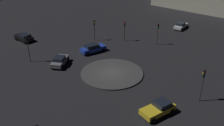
{
  "coord_description": "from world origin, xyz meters",
  "views": [
    {
      "loc": [
        -19.18,
        26.17,
        18.44
      ],
      "look_at": [
        0.0,
        0.0,
        1.8
      ],
      "focal_mm": 39.68,
      "sensor_mm": 36.0,
      "label": 1
    }
  ],
  "objects_px": {
    "car_yellow": "(159,108)",
    "traffic_light_southeast": "(94,26)",
    "car_grey": "(60,61)",
    "traffic_light_west": "(203,80)",
    "car_blue": "(93,48)",
    "traffic_light_south": "(158,30)",
    "car_silver": "(181,25)",
    "car_black": "(24,37)",
    "traffic_light_east": "(28,44)",
    "traffic_light_southeast_near": "(125,27)"
  },
  "relations": [
    {
      "from": "car_black",
      "to": "car_grey",
      "type": "xyz_separation_m",
      "value": [
        -13.36,
        3.03,
        0.0
      ]
    },
    {
      "from": "car_yellow",
      "to": "traffic_light_east",
      "type": "xyz_separation_m",
      "value": [
        23.05,
        0.34,
        2.36
      ]
    },
    {
      "from": "traffic_light_southeast",
      "to": "traffic_light_southeast_near",
      "type": "distance_m",
      "value": 5.85
    },
    {
      "from": "car_black",
      "to": "traffic_light_east",
      "type": "relative_size",
      "value": 0.94
    },
    {
      "from": "traffic_light_southeast_near",
      "to": "car_yellow",
      "type": "bearing_deg",
      "value": 18.03
    },
    {
      "from": "car_black",
      "to": "traffic_light_southeast",
      "type": "xyz_separation_m",
      "value": [
        -11.07,
        -8.44,
        2.18
      ]
    },
    {
      "from": "car_yellow",
      "to": "traffic_light_south",
      "type": "bearing_deg",
      "value": -132.71
    },
    {
      "from": "car_black",
      "to": "car_grey",
      "type": "distance_m",
      "value": 13.7
    },
    {
      "from": "car_grey",
      "to": "traffic_light_west",
      "type": "relative_size",
      "value": 0.99
    },
    {
      "from": "car_silver",
      "to": "car_yellow",
      "type": "bearing_deg",
      "value": -163.59
    },
    {
      "from": "car_blue",
      "to": "traffic_light_south",
      "type": "distance_m",
      "value": 12.57
    },
    {
      "from": "car_blue",
      "to": "car_grey",
      "type": "height_order",
      "value": "car_blue"
    },
    {
      "from": "traffic_light_southeast_near",
      "to": "traffic_light_west",
      "type": "distance_m",
      "value": 21.69
    },
    {
      "from": "car_yellow",
      "to": "car_blue",
      "type": "relative_size",
      "value": 0.94
    },
    {
      "from": "car_yellow",
      "to": "car_black",
      "type": "xyz_separation_m",
      "value": [
        31.68,
        -4.82,
        -0.02
      ]
    },
    {
      "from": "car_black",
      "to": "traffic_light_southeast_near",
      "type": "xyz_separation_m",
      "value": [
        -16.01,
        -11.58,
        2.06
      ]
    },
    {
      "from": "car_black",
      "to": "traffic_light_south",
      "type": "bearing_deg",
      "value": -144.73
    },
    {
      "from": "traffic_light_southeast",
      "to": "traffic_light_east",
      "type": "bearing_deg",
      "value": -60.7
    },
    {
      "from": "car_yellow",
      "to": "traffic_light_southeast",
      "type": "xyz_separation_m",
      "value": [
        20.61,
        -13.25,
        2.16
      ]
    },
    {
      "from": "car_grey",
      "to": "car_black",
      "type": "bearing_deg",
      "value": 51.05
    },
    {
      "from": "traffic_light_south",
      "to": "traffic_light_west",
      "type": "distance_m",
      "value": 18.25
    },
    {
      "from": "traffic_light_southeast",
      "to": "traffic_light_west",
      "type": "xyz_separation_m",
      "value": [
        -23.61,
        7.89,
        0.16
      ]
    },
    {
      "from": "car_yellow",
      "to": "car_grey",
      "type": "xyz_separation_m",
      "value": [
        18.32,
        -1.79,
        -0.01
      ]
    },
    {
      "from": "traffic_light_southeast_near",
      "to": "car_grey",
      "type": "bearing_deg",
      "value": -35.96
    },
    {
      "from": "car_blue",
      "to": "car_grey",
      "type": "xyz_separation_m",
      "value": [
        1.06,
        6.92,
        -0.02
      ]
    },
    {
      "from": "car_black",
      "to": "traffic_light_south",
      "type": "height_order",
      "value": "traffic_light_south"
    },
    {
      "from": "car_blue",
      "to": "car_grey",
      "type": "bearing_deg",
      "value": -168.84
    },
    {
      "from": "car_blue",
      "to": "car_grey",
      "type": "relative_size",
      "value": 1.11
    },
    {
      "from": "car_silver",
      "to": "traffic_light_west",
      "type": "bearing_deg",
      "value": -154.27
    },
    {
      "from": "car_grey",
      "to": "traffic_light_west",
      "type": "bearing_deg",
      "value": -106.65
    },
    {
      "from": "traffic_light_southeast_near",
      "to": "traffic_light_east",
      "type": "distance_m",
      "value": 18.29
    },
    {
      "from": "car_silver",
      "to": "traffic_light_south",
      "type": "xyz_separation_m",
      "value": [
        0.03,
        11.58,
        2.23
      ]
    },
    {
      "from": "traffic_light_south",
      "to": "traffic_light_southeast",
      "type": "xyz_separation_m",
      "value": [
        10.93,
        5.24,
        0.01
      ]
    },
    {
      "from": "traffic_light_south",
      "to": "car_yellow",
      "type": "bearing_deg",
      "value": 28.69
    },
    {
      "from": "traffic_light_southeast_near",
      "to": "traffic_light_east",
      "type": "bearing_deg",
      "value": -49.46
    },
    {
      "from": "car_blue",
      "to": "traffic_light_southeast",
      "type": "height_order",
      "value": "traffic_light_southeast"
    },
    {
      "from": "traffic_light_southeast_near",
      "to": "traffic_light_east",
      "type": "xyz_separation_m",
      "value": [
        7.37,
        16.73,
        0.32
      ]
    },
    {
      "from": "traffic_light_east",
      "to": "car_silver",
      "type": "bearing_deg",
      "value": 46.08
    },
    {
      "from": "car_black",
      "to": "car_blue",
      "type": "distance_m",
      "value": 14.93
    },
    {
      "from": "car_black",
      "to": "car_yellow",
      "type": "bearing_deg",
      "value": 174.76
    },
    {
      "from": "car_black",
      "to": "traffic_light_southeast_near",
      "type": "height_order",
      "value": "traffic_light_southeast_near"
    },
    {
      "from": "car_black",
      "to": "car_blue",
      "type": "height_order",
      "value": "car_blue"
    },
    {
      "from": "car_yellow",
      "to": "car_black",
      "type": "distance_m",
      "value": 32.05
    },
    {
      "from": "car_silver",
      "to": "traffic_light_west",
      "type": "xyz_separation_m",
      "value": [
        -12.65,
        24.7,
        2.4
      ]
    },
    {
      "from": "car_black",
      "to": "traffic_light_west",
      "type": "distance_m",
      "value": 34.76
    },
    {
      "from": "traffic_light_east",
      "to": "traffic_light_south",
      "type": "bearing_deg",
      "value": 34.49
    },
    {
      "from": "car_black",
      "to": "traffic_light_west",
      "type": "xyz_separation_m",
      "value": [
        -34.68,
        -0.55,
        2.34
      ]
    },
    {
      "from": "traffic_light_southeast",
      "to": "traffic_light_east",
      "type": "xyz_separation_m",
      "value": [
        2.43,
        13.59,
        0.2
      ]
    },
    {
      "from": "car_black",
      "to": "traffic_light_east",
      "type": "distance_m",
      "value": 10.34
    },
    {
      "from": "car_grey",
      "to": "traffic_light_east",
      "type": "distance_m",
      "value": 5.7
    }
  ]
}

